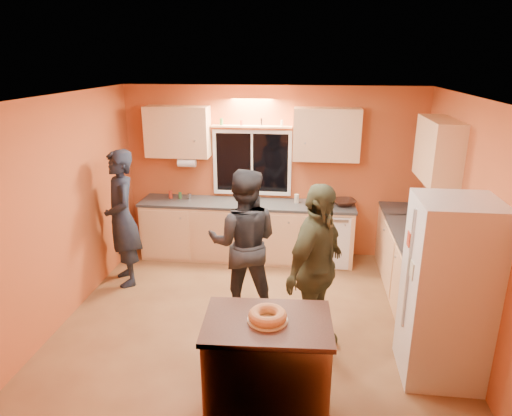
# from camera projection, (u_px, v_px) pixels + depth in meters

# --- Properties ---
(ground) EXTENTS (4.50, 4.50, 0.00)m
(ground) POSITION_uv_depth(u_px,v_px,m) (256.00, 317.00, 5.51)
(ground) COLOR brown
(ground) RESTS_ON ground
(room_shell) EXTENTS (4.54, 4.04, 2.61)m
(room_shell) POSITION_uv_depth(u_px,v_px,m) (271.00, 179.00, 5.38)
(room_shell) COLOR #B1552D
(room_shell) RESTS_ON ground
(back_counter) EXTENTS (4.23, 0.62, 0.90)m
(back_counter) POSITION_uv_depth(u_px,v_px,m) (270.00, 231.00, 6.97)
(back_counter) COLOR tan
(back_counter) RESTS_ON ground
(right_counter) EXTENTS (0.62, 1.84, 0.90)m
(right_counter) POSITION_uv_depth(u_px,v_px,m) (418.00, 273.00, 5.63)
(right_counter) COLOR tan
(right_counter) RESTS_ON ground
(refrigerator) EXTENTS (0.72, 0.70, 1.80)m
(refrigerator) POSITION_uv_depth(u_px,v_px,m) (447.00, 291.00, 4.27)
(refrigerator) COLOR silver
(refrigerator) RESTS_ON ground
(island) EXTENTS (1.06, 0.75, 0.99)m
(island) POSITION_uv_depth(u_px,v_px,m) (267.00, 372.00, 3.78)
(island) COLOR tan
(island) RESTS_ON ground
(bundt_pastry) EXTENTS (0.31, 0.31, 0.09)m
(bundt_pastry) POSITION_uv_depth(u_px,v_px,m) (268.00, 316.00, 3.62)
(bundt_pastry) COLOR #B38049
(bundt_pastry) RESTS_ON island
(person_left) EXTENTS (0.74, 0.81, 1.86)m
(person_left) POSITION_uv_depth(u_px,v_px,m) (122.00, 219.00, 6.10)
(person_left) COLOR black
(person_left) RESTS_ON ground
(person_center) EXTENTS (0.90, 0.71, 1.79)m
(person_center) POSITION_uv_depth(u_px,v_px,m) (244.00, 243.00, 5.40)
(person_center) COLOR black
(person_center) RESTS_ON ground
(person_right) EXTENTS (0.89, 1.15, 1.82)m
(person_right) POSITION_uv_depth(u_px,v_px,m) (316.00, 270.00, 4.68)
(person_right) COLOR #383B25
(person_right) RESTS_ON ground
(mixing_bowl) EXTENTS (0.41, 0.41, 0.08)m
(mixing_bowl) POSITION_uv_depth(u_px,v_px,m) (344.00, 202.00, 6.73)
(mixing_bowl) COLOR black
(mixing_bowl) RESTS_ON back_counter
(utensil_crock) EXTENTS (0.14, 0.14, 0.17)m
(utensil_crock) POSITION_uv_depth(u_px,v_px,m) (250.00, 197.00, 6.87)
(utensil_crock) COLOR beige
(utensil_crock) RESTS_ON back_counter
(potted_plant) EXTENTS (0.33, 0.30, 0.32)m
(potted_plant) POSITION_uv_depth(u_px,v_px,m) (430.00, 240.00, 5.06)
(potted_plant) COLOR gray
(potted_plant) RESTS_ON right_counter
(red_box) EXTENTS (0.19, 0.17, 0.07)m
(red_box) POSITION_uv_depth(u_px,v_px,m) (432.00, 245.00, 5.24)
(red_box) COLOR #AF311B
(red_box) RESTS_ON right_counter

